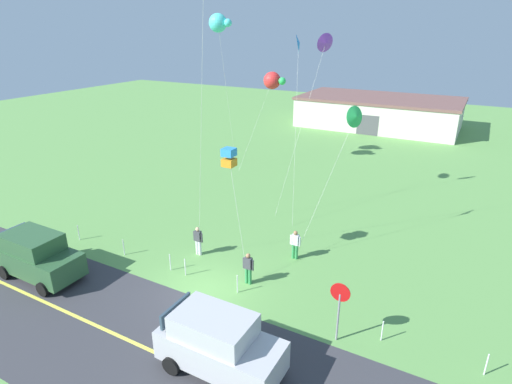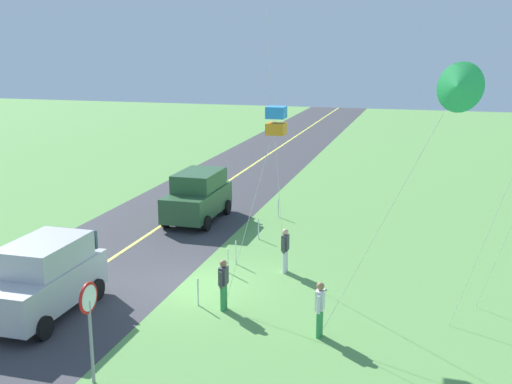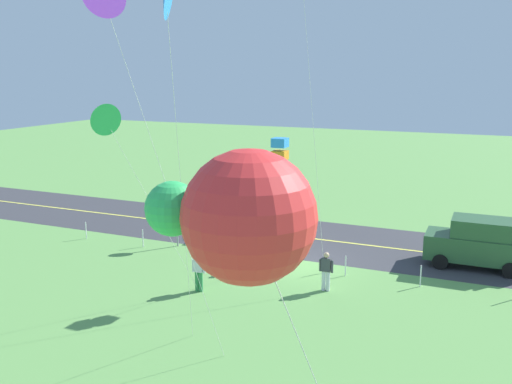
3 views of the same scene
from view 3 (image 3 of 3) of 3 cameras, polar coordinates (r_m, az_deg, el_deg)
name	(u,v)px [view 3 (image 3 of 3)]	position (r m, az deg, el deg)	size (l,w,h in m)	color
ground_plane	(297,264)	(26.10, 4.16, -7.31)	(120.00, 120.00, 0.10)	#60994C
asphalt_road	(322,240)	(29.71, 6.71, -4.82)	(120.00, 7.00, 0.00)	#38383D
road_centre_stripe	(322,240)	(29.71, 6.71, -4.81)	(120.00, 0.16, 0.00)	#E5E04C
car_suv_foreground	(262,214)	(30.00, 0.57, -2.28)	(4.40, 2.12, 2.24)	#B7B7BC
car_parked_west_near	(479,242)	(27.09, 21.61, -4.76)	(4.40, 2.12, 2.24)	#2D5633
stop_sign	(177,211)	(28.27, -8.01, -1.95)	(0.76, 0.08, 2.56)	gray
person_adult_near	(199,271)	(22.71, -5.81, -7.91)	(0.58, 0.22, 1.60)	#338C4C
person_adult_companion	(326,270)	(22.83, 7.10, -7.84)	(0.58, 0.22, 1.60)	silver
person_child_watcher	(253,251)	(24.95, -0.29, -5.99)	(0.58, 0.22, 1.60)	#338C4C
kite_red_low	(105,120)	(19.74, -14.99, 7.06)	(2.12, 3.72, 7.60)	silver
kite_yellow_high	(280,149)	(22.18, 2.43, 4.35)	(1.96, 1.48, 6.07)	silver
kite_pink_drift	(243,217)	(5.73, -1.31, -2.50)	(2.86, 3.44, 7.89)	silver
fence_post_1	(421,276)	(24.15, 16.31, -8.17)	(0.05, 0.05, 0.90)	silver
fence_post_2	(346,266)	(24.66, 9.05, -7.39)	(0.05, 0.05, 0.90)	silver
fence_post_3	(325,263)	(24.88, 6.96, -7.14)	(0.05, 0.05, 0.90)	silver
fence_post_4	(262,254)	(25.80, 0.64, -6.34)	(0.05, 0.05, 0.90)	silver
fence_post_5	(143,238)	(28.80, -11.37, -4.60)	(0.05, 0.05, 0.90)	silver
fence_post_6	(86,230)	(30.89, -16.81, -3.74)	(0.05, 0.05, 0.90)	silver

